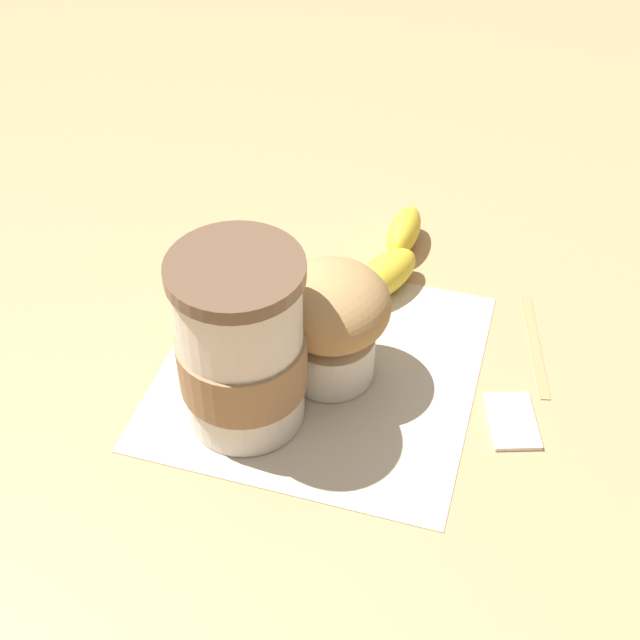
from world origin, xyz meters
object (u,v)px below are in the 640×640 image
(muffin, at_px, (333,318))
(banana, at_px, (376,272))
(coffee_cup, at_px, (241,347))
(sugar_packet, at_px, (514,415))

(muffin, bearing_deg, banana, -0.29)
(coffee_cup, height_order, sugar_packet, coffee_cup)
(coffee_cup, height_order, muffin, coffee_cup)
(muffin, xyz_separation_m, banana, (0.10, -0.00, -0.04))
(sugar_packet, bearing_deg, coffee_cup, 109.21)
(banana, bearing_deg, muffin, 179.71)
(coffee_cup, distance_m, muffin, 0.07)
(coffee_cup, bearing_deg, sugar_packet, -70.79)
(banana, distance_m, sugar_packet, 0.16)
(coffee_cup, distance_m, sugar_packet, 0.19)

